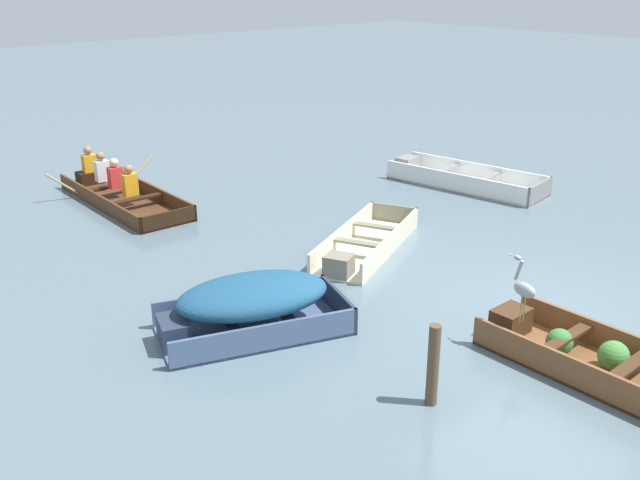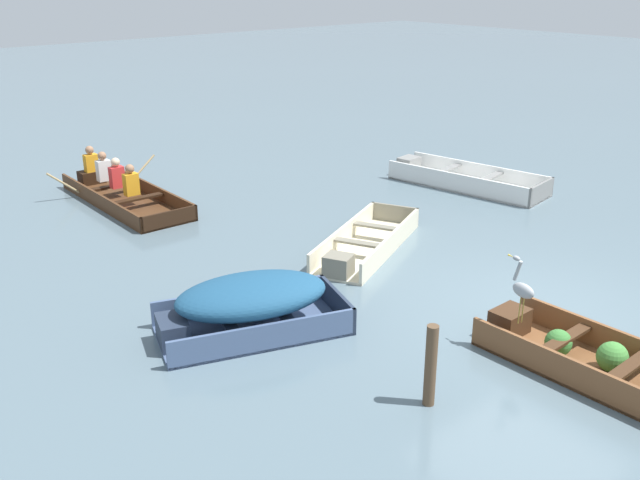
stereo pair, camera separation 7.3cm
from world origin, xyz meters
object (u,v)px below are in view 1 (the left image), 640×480
(dinghy_wooden_brown_foreground, at_px, (590,358))
(skiff_slate_blue_near_moored, at_px, (251,302))
(mooring_post, at_px, (433,365))
(rowboat_dark_varnish_with_crew, at_px, (118,191))
(skiff_cream_mid_moored, at_px, (364,245))
(heron_on_dinghy, at_px, (524,288))
(skiff_white_far_moored, at_px, (459,179))

(dinghy_wooden_brown_foreground, bearing_deg, skiff_slate_blue_near_moored, 126.29)
(dinghy_wooden_brown_foreground, bearing_deg, mooring_post, 158.68)
(rowboat_dark_varnish_with_crew, bearing_deg, skiff_cream_mid_moored, -71.20)
(dinghy_wooden_brown_foreground, bearing_deg, skiff_cream_mid_moored, 82.48)
(rowboat_dark_varnish_with_crew, relative_size, mooring_post, 3.90)
(skiff_slate_blue_near_moored, height_order, mooring_post, mooring_post)
(dinghy_wooden_brown_foreground, relative_size, mooring_post, 2.86)
(rowboat_dark_varnish_with_crew, bearing_deg, dinghy_wooden_brown_foreground, -82.81)
(skiff_cream_mid_moored, relative_size, rowboat_dark_varnish_with_crew, 0.80)
(skiff_slate_blue_near_moored, distance_m, heron_on_dinghy, 3.45)
(skiff_slate_blue_near_moored, relative_size, skiff_cream_mid_moored, 0.90)
(skiff_white_far_moored, relative_size, mooring_post, 3.66)
(dinghy_wooden_brown_foreground, bearing_deg, heron_on_dinghy, 108.78)
(dinghy_wooden_brown_foreground, height_order, skiff_slate_blue_near_moored, skiff_slate_blue_near_moored)
(skiff_white_far_moored, bearing_deg, mooring_post, -143.54)
(heron_on_dinghy, bearing_deg, skiff_cream_mid_moored, 76.54)
(skiff_cream_mid_moored, xyz_separation_m, skiff_white_far_moored, (4.33, 1.43, 0.01))
(skiff_white_far_moored, relative_size, heron_on_dinghy, 4.24)
(skiff_slate_blue_near_moored, distance_m, skiff_white_far_moored, 7.84)
(rowboat_dark_varnish_with_crew, bearing_deg, mooring_post, -94.75)
(dinghy_wooden_brown_foreground, height_order, skiff_white_far_moored, skiff_white_far_moored)
(mooring_post, bearing_deg, heron_on_dinghy, 1.61)
(skiff_slate_blue_near_moored, height_order, skiff_white_far_moored, skiff_slate_blue_near_moored)
(skiff_slate_blue_near_moored, bearing_deg, rowboat_dark_varnish_with_crew, 78.78)
(rowboat_dark_varnish_with_crew, bearing_deg, skiff_white_far_moored, -32.65)
(heron_on_dinghy, xyz_separation_m, mooring_post, (-1.71, -0.05, -0.39))
(skiff_cream_mid_moored, relative_size, mooring_post, 3.11)
(skiff_slate_blue_near_moored, height_order, rowboat_dark_varnish_with_crew, rowboat_dark_varnish_with_crew)
(dinghy_wooden_brown_foreground, height_order, heron_on_dinghy, heron_on_dinghy)
(rowboat_dark_varnish_with_crew, bearing_deg, skiff_slate_blue_near_moored, -101.22)
(skiff_slate_blue_near_moored, relative_size, mooring_post, 2.80)
(skiff_white_far_moored, bearing_deg, rowboat_dark_varnish_with_crew, 147.35)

